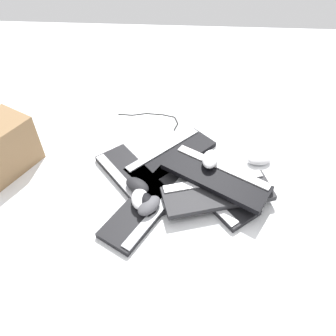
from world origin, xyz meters
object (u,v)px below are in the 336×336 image
Objects in this scene: mouse_1 at (150,206)px; mouse_5 at (260,159)px; keyboard_0 at (148,205)px; mouse_3 at (138,186)px; keyboard_4 at (218,193)px; keyboard_5 at (217,177)px; mouse_4 at (141,199)px; keyboard_3 at (136,180)px; mouse_0 at (147,202)px; keyboard_1 at (211,187)px; mouse_2 at (211,159)px; keyboard_2 at (172,157)px.

mouse_5 is at bearing -21.01° from mouse_1.
keyboard_0 is 0.09m from mouse_3.
keyboard_4 is (-0.06, 0.28, 0.03)m from keyboard_0.
keyboard_5 is 0.32m from mouse_4.
keyboard_3 is 0.17m from mouse_0.
mouse_3 is at bearing -81.54° from keyboard_5.
keyboard_0 is 0.28m from keyboard_1.
mouse_2 reaches higher than keyboard_1.
mouse_3 is 0.57m from mouse_5.
keyboard_3 is 3.92× the size of mouse_2.
mouse_5 is (-0.17, 0.21, -0.05)m from keyboard_5.
keyboard_3 is at bearing -44.14° from keyboard_2.
mouse_4 is at bearing -68.91° from keyboard_5.
keyboard_5 is at bearing 100.31° from keyboard_1.
keyboard_0 is 0.30m from keyboard_5.
mouse_1 is at bearing 20.76° from keyboard_0.
mouse_3 is at bearing -146.02° from keyboard_0.
mouse_3 is at bearing 122.63° from mouse_2.
keyboard_2 is 0.92× the size of keyboard_5.
mouse_3 is (0.05, -0.32, -0.02)m from keyboard_5.
keyboard_2 is at bearing 69.46° from mouse_2.
mouse_3 is (-0.10, -0.06, 0.00)m from mouse_1.
keyboard_5 is at bearing 113.60° from keyboard_0.
keyboard_1 is at bearing 44.81° from keyboard_2.
keyboard_4 is 0.33m from mouse_3.
mouse_1 is 1.00× the size of mouse_5.
keyboard_3 is 3.92× the size of mouse_0.
keyboard_1 is at bearing -156.85° from keyboard_4.
keyboard_2 is at bearing -135.19° from keyboard_1.
keyboard_4 is at bearing 6.13° from keyboard_5.
mouse_0 is at bearing -76.63° from keyboard_4.
mouse_2 reaches higher than mouse_0.
keyboard_3 is 3.92× the size of mouse_4.
keyboard_1 is 0.06m from keyboard_5.
keyboard_3 is 3.92× the size of mouse_5.
keyboard_1 is 0.28m from mouse_1.
mouse_2 is at bearing 126.57° from keyboard_0.
keyboard_5 reaches higher than keyboard_0.
keyboard_4 is at bearing -154.68° from mouse_2.
keyboard_3 is 3.92× the size of mouse_3.
keyboard_4 is 4.22× the size of mouse_1.
keyboard_0 is at bearing -158.59° from mouse_5.
mouse_0 is (0.13, -0.25, 0.04)m from keyboard_1.
keyboard_2 is at bearing 151.82° from mouse_4.
keyboard_1 is 0.96× the size of keyboard_5.
mouse_1 is (0.02, 0.01, 0.00)m from mouse_0.
keyboard_1 is 0.30m from mouse_4.
mouse_2 reaches higher than keyboard_2.
mouse_3 reaches higher than mouse_5.
mouse_2 reaches higher than mouse_5.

